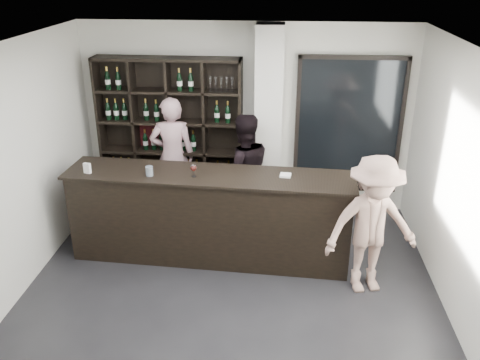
# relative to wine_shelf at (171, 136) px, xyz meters

# --- Properties ---
(floor) EXTENTS (5.00, 5.50, 0.01)m
(floor) POSITION_rel_wine_shelf_xyz_m (1.15, -2.57, -1.20)
(floor) COLOR black
(floor) RESTS_ON ground
(wine_shelf) EXTENTS (2.20, 0.35, 2.40)m
(wine_shelf) POSITION_rel_wine_shelf_xyz_m (0.00, 0.00, 0.00)
(wine_shelf) COLOR black
(wine_shelf) RESTS_ON floor
(structural_column) EXTENTS (0.40, 0.40, 2.90)m
(structural_column) POSITION_rel_wine_shelf_xyz_m (1.50, -0.10, 0.25)
(structural_column) COLOR silver
(structural_column) RESTS_ON floor
(glass_panel) EXTENTS (1.60, 0.08, 2.10)m
(glass_panel) POSITION_rel_wine_shelf_xyz_m (2.70, 0.12, 0.20)
(glass_panel) COLOR black
(glass_panel) RESTS_ON floor
(tasting_counter) EXTENTS (3.69, 0.76, 1.22)m
(tasting_counter) POSITION_rel_wine_shelf_xyz_m (0.80, -1.47, -0.59)
(tasting_counter) COLOR black
(tasting_counter) RESTS_ON floor
(taster_pink) EXTENTS (0.74, 0.54, 1.86)m
(taster_pink) POSITION_rel_wine_shelf_xyz_m (0.05, -0.17, -0.27)
(taster_pink) COLOR #D4A5AD
(taster_pink) RESTS_ON floor
(taster_black) EXTENTS (1.02, 0.91, 1.75)m
(taster_black) POSITION_rel_wine_shelf_xyz_m (1.17, -0.58, -0.32)
(taster_black) COLOR black
(taster_black) RESTS_ON floor
(customer) EXTENTS (1.24, 0.90, 1.73)m
(customer) POSITION_rel_wine_shelf_xyz_m (2.79, -2.02, -0.33)
(customer) COLOR #A27E70
(customer) RESTS_ON floor
(wine_glass) EXTENTS (0.10, 0.10, 0.19)m
(wine_glass) POSITION_rel_wine_shelf_xyz_m (0.63, -1.57, 0.11)
(wine_glass) COLOR white
(wine_glass) RESTS_ON tasting_counter
(spit_cup) EXTENTS (0.10, 0.10, 0.12)m
(spit_cup) POSITION_rel_wine_shelf_xyz_m (0.07, -1.58, 0.08)
(spit_cup) COLOR silver
(spit_cup) RESTS_ON tasting_counter
(napkin_stack) EXTENTS (0.15, 0.15, 0.02)m
(napkin_stack) POSITION_rel_wine_shelf_xyz_m (1.77, -1.45, 0.03)
(napkin_stack) COLOR white
(napkin_stack) RESTS_ON tasting_counter
(card_stand) EXTENTS (0.10, 0.07, 0.13)m
(card_stand) POSITION_rel_wine_shelf_xyz_m (-0.73, -1.57, 0.08)
(card_stand) COLOR white
(card_stand) RESTS_ON tasting_counter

